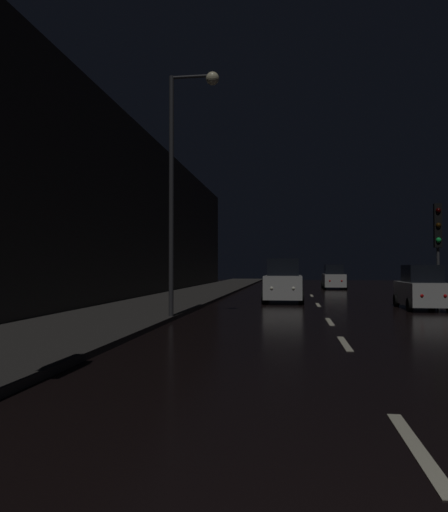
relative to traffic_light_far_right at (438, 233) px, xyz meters
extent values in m
cube|color=black|center=(-5.02, 4.52, -3.27)|extent=(27.05, 84.00, 0.02)
cube|color=#33302D|center=(-12.34, 4.52, -3.19)|extent=(4.40, 84.00, 0.15)
cube|color=#2D2B28|center=(-14.94, 1.02, 1.56)|extent=(0.80, 63.00, 9.65)
cube|color=beige|center=(-5.02, -16.98, -3.25)|extent=(0.16, 2.20, 0.01)
cube|color=beige|center=(-5.02, -10.33, -3.25)|extent=(0.16, 2.20, 0.01)
cube|color=beige|center=(-5.02, -5.75, -3.25)|extent=(0.16, 2.20, 0.01)
cube|color=beige|center=(-5.02, 1.41, -3.25)|extent=(0.16, 2.20, 0.01)
cube|color=beige|center=(-5.02, 8.97, -3.25)|extent=(0.16, 2.20, 0.01)
cylinder|color=#38383A|center=(0.00, 0.02, -1.94)|extent=(0.12, 0.12, 2.63)
cube|color=black|center=(0.00, 0.02, 0.32)|extent=(0.34, 0.37, 1.90)
sphere|color=black|center=(-0.02, -0.16, 0.95)|extent=(0.22, 0.22, 0.22)
sphere|color=black|center=(-0.02, -0.16, 0.32)|extent=(0.22, 0.22, 0.22)
sphere|color=#19D84C|center=(-0.02, -0.16, -0.31)|extent=(0.22, 0.22, 0.22)
cylinder|color=#2D2D30|center=(-10.24, -6.13, 0.86)|extent=(0.16, 0.16, 8.24)
cylinder|color=#2D2D30|center=(-9.54, -6.13, 4.93)|extent=(1.40, 0.10, 0.10)
sphere|color=beige|center=(-8.84, -6.13, 4.83)|extent=(0.44, 0.44, 0.44)
cube|color=silver|center=(-6.68, 3.09, -2.47)|extent=(1.84, 4.30, 1.13)
cube|color=black|center=(-6.68, 3.25, -1.47)|extent=(1.57, 2.15, 0.86)
cylinder|color=black|center=(-5.78, 1.59, -2.93)|extent=(0.23, 0.66, 0.66)
cylinder|color=black|center=(-7.58, 1.59, -2.93)|extent=(0.23, 0.66, 0.66)
cylinder|color=black|center=(-5.78, 4.60, -2.93)|extent=(0.23, 0.66, 0.66)
cylinder|color=black|center=(-7.58, 4.60, -2.93)|extent=(0.23, 0.66, 0.66)
sphere|color=white|center=(-6.17, 0.98, -2.47)|extent=(0.18, 0.18, 0.18)
sphere|color=white|center=(-7.19, 0.98, -2.47)|extent=(0.18, 0.18, 0.18)
sphere|color=red|center=(-6.17, 5.20, -2.47)|extent=(0.18, 0.18, 0.18)
sphere|color=red|center=(-7.19, 5.20, -2.47)|extent=(0.18, 0.18, 0.18)
cube|color=silver|center=(-2.88, 18.54, -2.55)|extent=(1.65, 3.85, 1.01)
cube|color=black|center=(-2.88, 18.40, -1.66)|extent=(1.40, 1.93, 0.77)
cylinder|color=black|center=(-3.69, 19.88, -2.97)|extent=(0.20, 0.59, 0.59)
cylinder|color=black|center=(-2.07, 19.88, -2.97)|extent=(0.20, 0.59, 0.59)
cylinder|color=black|center=(-3.69, 17.19, -2.97)|extent=(0.20, 0.59, 0.59)
cylinder|color=black|center=(-2.07, 17.19, -2.97)|extent=(0.20, 0.59, 0.59)
sphere|color=slate|center=(-3.33, 20.42, -2.55)|extent=(0.17, 0.17, 0.17)
sphere|color=slate|center=(-2.42, 20.42, -2.55)|extent=(0.17, 0.17, 0.17)
sphere|color=red|center=(-3.33, 16.65, -2.55)|extent=(0.17, 0.17, 0.17)
sphere|color=red|center=(-2.42, 16.65, -2.55)|extent=(0.17, 0.17, 0.17)
cube|color=silver|center=(-0.80, -0.35, -2.59)|extent=(1.56, 3.64, 0.95)
cube|color=black|center=(-0.80, -0.48, -1.75)|extent=(1.33, 1.82, 0.73)
cylinder|color=black|center=(-1.56, 0.92, -2.98)|extent=(0.19, 0.56, 0.56)
cylinder|color=black|center=(-0.03, 0.92, -2.98)|extent=(0.19, 0.56, 0.56)
cylinder|color=black|center=(-1.56, -1.63, -2.98)|extent=(0.19, 0.56, 0.56)
sphere|color=slate|center=(-1.23, 1.43, -2.59)|extent=(0.16, 0.16, 0.16)
sphere|color=slate|center=(-0.37, 1.43, -2.59)|extent=(0.16, 0.16, 0.16)
sphere|color=red|center=(-1.23, -2.14, -2.59)|extent=(0.16, 0.16, 0.16)
sphere|color=red|center=(-0.37, -2.14, -2.59)|extent=(0.16, 0.16, 0.16)
camera|label=1|loc=(-6.23, -22.06, -1.47)|focal=34.26mm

